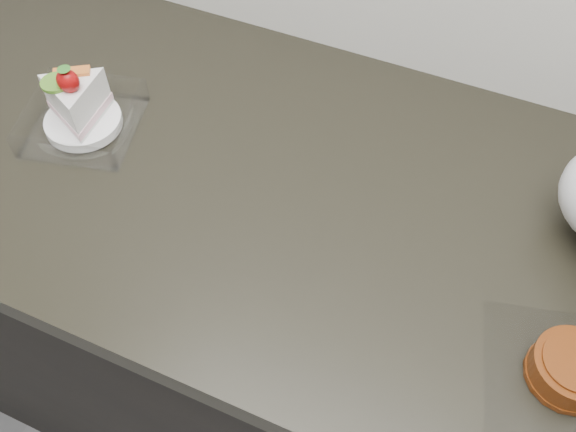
{
  "coord_description": "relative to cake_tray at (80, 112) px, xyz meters",
  "views": [
    {
      "loc": [
        0.15,
        1.16,
        1.6
      ],
      "look_at": [
        -0.05,
        1.61,
        0.94
      ],
      "focal_mm": 40.0,
      "sensor_mm": 36.0,
      "label": 1
    }
  ],
  "objects": [
    {
      "name": "counter",
      "position": [
        0.41,
        0.02,
        -0.48
      ],
      "size": [
        2.04,
        0.64,
        0.9
      ],
      "color": "black",
      "rests_on": "ground"
    },
    {
      "name": "mooncake_wrap",
      "position": [
        0.74,
        -0.11,
        -0.02
      ],
      "size": [
        0.22,
        0.21,
        0.04
      ],
      "rotation": [
        0.0,
        0.0,
        0.42
      ],
      "color": "white",
      "rests_on": "counter"
    },
    {
      "name": "cake_tray",
      "position": [
        0.0,
        0.0,
        0.0
      ],
      "size": [
        0.19,
        0.19,
        0.12
      ],
      "rotation": [
        0.0,
        0.0,
        0.25
      ],
      "color": "white",
      "rests_on": "counter"
    }
  ]
}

